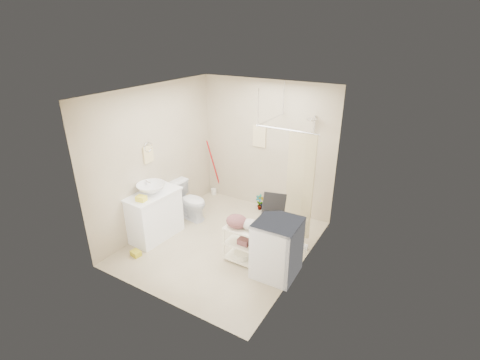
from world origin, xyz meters
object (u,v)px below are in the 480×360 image
Objects in this scene: laundry_rack at (242,241)px; washing_machine at (277,248)px; vanity at (154,215)px; toilet at (190,201)px.

washing_machine is at bearing 0.54° from laundry_rack.
vanity is 1.31× the size of toilet.
washing_machine is (2.18, -0.68, 0.08)m from toilet.
washing_machine is (2.30, 0.16, 0.02)m from vanity.
laundry_rack is (1.70, 0.16, -0.06)m from vanity.
laundry_rack is (1.58, -0.69, -0.00)m from toilet.
laundry_rack is (-0.60, -0.00, -0.09)m from washing_machine.
washing_machine reaches higher than toilet.
toilet is (0.12, 0.84, -0.06)m from vanity.
washing_machine reaches higher than laundry_rack.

